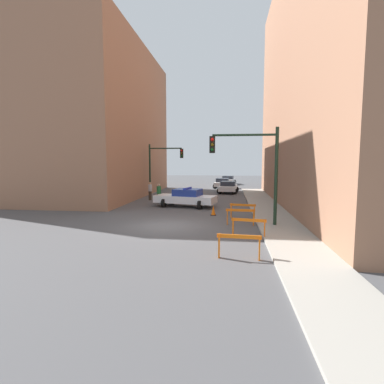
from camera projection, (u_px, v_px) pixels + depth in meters
name	position (u px, v px, depth m)	size (l,w,h in m)	color
ground_plane	(166.00, 226.00, 16.40)	(120.00, 120.00, 0.00)	#4C4C4F
sidewalk_right	(282.00, 228.00, 15.63)	(2.40, 44.00, 0.12)	#9E998E
building_corner_left	(80.00, 123.00, 30.95)	(14.00, 20.00, 14.95)	#93664C
building_right	(369.00, 75.00, 21.65)	(12.00, 28.00, 19.51)	#93664C
traffic_light_near	(254.00, 161.00, 15.93)	(3.64, 0.35, 5.20)	black
traffic_light_far	(161.00, 163.00, 29.41)	(3.44, 0.35, 5.20)	black
police_car	(186.00, 198.00, 23.28)	(4.99, 2.99, 1.52)	white
parked_car_near	(228.00, 187.00, 33.65)	(2.49, 4.42, 1.31)	silver
parked_car_mid	(223.00, 183.00, 39.76)	(2.52, 4.44, 1.31)	silver
parked_car_far	(228.00, 180.00, 46.30)	(2.56, 4.46, 1.31)	silver
pedestrian_crossing	(159.00, 193.00, 25.20)	(0.47, 0.47, 1.66)	#382D23
pedestrian_corner	(150.00, 191.00, 27.26)	(0.51, 0.51, 1.66)	#382D23
barrier_front	(239.00, 242.00, 10.76)	(1.60, 0.26, 0.90)	orange
barrier_mid	(249.00, 225.00, 13.78)	(1.59, 0.40, 0.90)	orange
barrier_back	(240.00, 214.00, 16.56)	(1.60, 0.20, 0.90)	orange
barrier_corner	(243.00, 208.00, 18.57)	(1.59, 0.40, 0.90)	orange
traffic_cone	(213.00, 211.00, 19.60)	(0.36, 0.36, 0.66)	black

